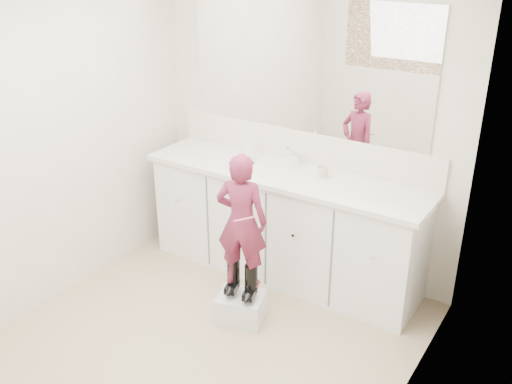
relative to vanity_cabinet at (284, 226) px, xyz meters
The scene contains 16 objects.
floor 1.30m from the vanity_cabinet, 90.00° to the right, with size 3.00×3.00×0.00m, color #7E7252.
wall_back 0.82m from the vanity_cabinet, 90.00° to the left, with size 2.60×2.60×0.00m, color beige.
wall_left 1.95m from the vanity_cabinet, 136.70° to the right, with size 3.00×3.00×0.00m, color beige.
wall_right 1.95m from the vanity_cabinet, 43.30° to the right, with size 3.00×3.00×0.00m, color beige.
vanity_cabinet is the anchor object (origin of this frame).
countertop 0.45m from the vanity_cabinet, 90.00° to the right, with size 2.28×0.58×0.04m, color beige.
backsplash 0.64m from the vanity_cabinet, 90.00° to the left, with size 2.28×0.03×0.25m, color beige.
mirror 1.24m from the vanity_cabinet, 90.00° to the left, with size 2.00×0.02×1.00m, color white.
faucet 0.54m from the vanity_cabinet, 90.00° to the left, with size 0.08×0.08×0.10m, color silver.
cup 0.59m from the vanity_cabinet, 11.36° to the left, with size 0.09×0.09×0.09m, color beige.
soap_bottle 0.67m from the vanity_cabinet, behind, with size 0.08×0.08×0.18m, color beige.
step_stool 0.79m from the vanity_cabinet, 84.40° to the right, with size 0.32×0.26×0.20m, color silver.
boot_left 0.70m from the vanity_cabinet, 90.37° to the right, with size 0.10×0.18×0.26m, color black, non-canonical shape.
boot_right 0.72m from the vanity_cabinet, 78.24° to the right, with size 0.10×0.18×0.26m, color black, non-canonical shape.
toddler 0.79m from the vanity_cabinet, 84.24° to the right, with size 0.35×0.23×0.96m, color #9F315A.
toothbrush 0.90m from the vanity_cabinet, 79.77° to the right, with size 0.01×0.01×0.14m, color #F55F8C.
Camera 1 is at (2.00, -2.28, 2.52)m, focal length 40.00 mm.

